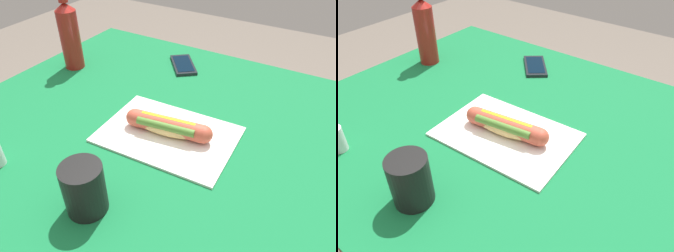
% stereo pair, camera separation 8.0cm
% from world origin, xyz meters
% --- Properties ---
extents(dining_table, '(1.26, 0.95, 0.77)m').
position_xyz_m(dining_table, '(0.00, 0.00, 0.64)').
color(dining_table, brown).
rests_on(dining_table, ground).
extents(paper_wrapper, '(0.34, 0.25, 0.01)m').
position_xyz_m(paper_wrapper, '(0.03, 0.04, 0.77)').
color(paper_wrapper, white).
rests_on(paper_wrapper, dining_table).
extents(hot_dog, '(0.23, 0.08, 0.05)m').
position_xyz_m(hot_dog, '(0.03, 0.04, 0.80)').
color(hot_dog, '#DBB26B').
rests_on(hot_dog, paper_wrapper).
extents(cell_phone, '(0.15, 0.16, 0.01)m').
position_xyz_m(cell_phone, '(0.18, -0.31, 0.77)').
color(cell_phone, black).
rests_on(cell_phone, dining_table).
extents(soda_bottle, '(0.07, 0.07, 0.26)m').
position_xyz_m(soda_bottle, '(0.50, -0.12, 0.88)').
color(soda_bottle, maroon).
rests_on(soda_bottle, dining_table).
extents(drinking_cup, '(0.08, 0.08, 0.11)m').
position_xyz_m(drinking_cup, '(0.05, 0.32, 0.82)').
color(drinking_cup, black).
rests_on(drinking_cup, dining_table).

